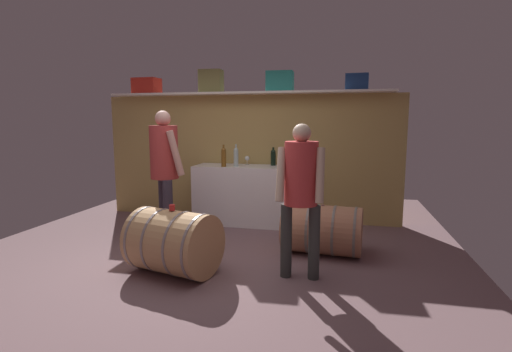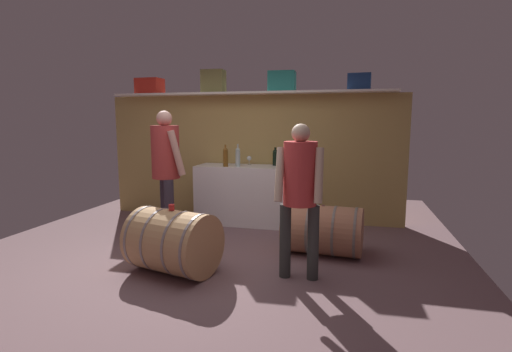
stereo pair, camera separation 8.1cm
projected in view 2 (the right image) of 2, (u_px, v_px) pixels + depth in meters
ground_plane at (217, 251)px, 4.75m from camera, size 5.98×7.61×0.02m
back_wall_panel at (251, 158)px, 6.20m from camera, size 4.78×0.10×1.99m
high_shelf_board at (248, 93)px, 5.91m from camera, size 4.40×0.40×0.03m
toolcase_red at (150, 86)px, 6.28m from camera, size 0.42×0.31×0.25m
toolcase_olive at (213, 81)px, 6.01m from camera, size 0.36×0.26×0.35m
toolcase_teal at (282, 81)px, 5.76m from camera, size 0.40×0.30×0.30m
toolcase_navy at (359, 82)px, 5.50m from camera, size 0.33×0.22×0.24m
work_cabinet at (244, 195)px, 5.95m from camera, size 1.44×0.56×0.90m
wine_bottle_dark at (275, 157)px, 5.90m from camera, size 0.08×0.08×0.28m
wine_bottle_clear at (238, 157)px, 5.79m from camera, size 0.07×0.07×0.34m
wine_bottle_amber at (226, 157)px, 5.75m from camera, size 0.07×0.07×0.33m
wine_glass at (249, 159)px, 6.00m from camera, size 0.07×0.07×0.14m
wine_barrel_near at (173, 241)px, 4.02m from camera, size 0.99×0.85×0.68m
wine_barrel_far at (323, 230)px, 4.58m from camera, size 0.96×0.66×0.60m
tasting_cup at (172, 207)px, 3.97m from camera, size 0.06×0.06×0.06m
winemaker_pouring at (166, 162)px, 5.05m from camera, size 0.50×0.55×1.72m
visitor_tasting at (300, 185)px, 3.78m from camera, size 0.46×0.38×1.56m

